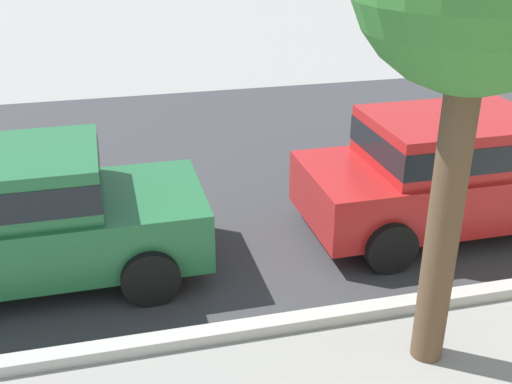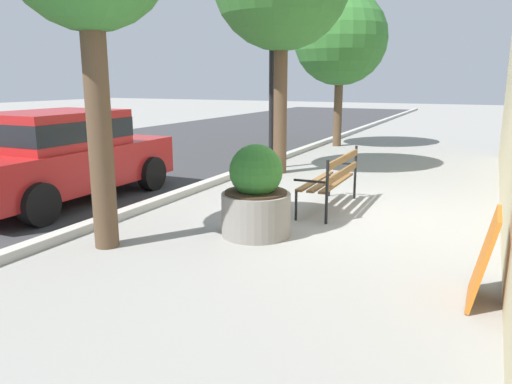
% 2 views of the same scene
% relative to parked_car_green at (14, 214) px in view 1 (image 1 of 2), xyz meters
% --- Properties ---
extents(street_surface, '(60.00, 9.00, 0.01)m').
position_rel_parked_car_green_xyz_m(street_surface, '(6.78, 2.96, -0.84)').
color(street_surface, '#38383A').
rests_on(street_surface, ground).
extents(parked_car_green, '(4.11, 1.94, 1.56)m').
position_rel_parked_car_green_xyz_m(parked_car_green, '(0.00, 0.00, 0.00)').
color(parked_car_green, '#236638').
rests_on(parked_car_green, ground).
extents(parked_car_red, '(4.11, 1.94, 1.56)m').
position_rel_parked_car_green_xyz_m(parked_car_red, '(5.45, 0.00, 0.00)').
color(parked_car_red, '#B21E1E').
rests_on(parked_car_red, ground).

